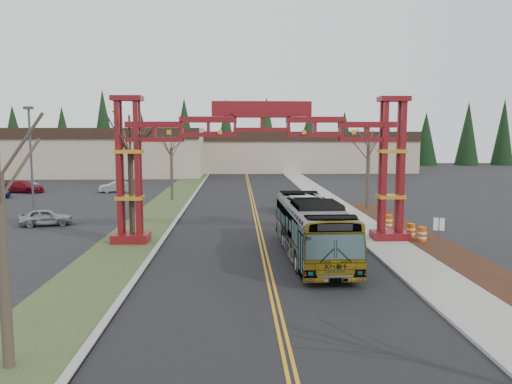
{
  "coord_description": "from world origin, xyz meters",
  "views": [
    {
      "loc": [
        -1.48,
        -12.23,
        6.67
      ],
      "look_at": [
        -0.52,
        13.18,
        3.68
      ],
      "focal_mm": 35.0,
      "sensor_mm": 36.0,
      "label": 1
    }
  ],
  "objects_px": {
    "gateway_arch": "(262,145)",
    "barrel_north": "(388,222)",
    "bare_tree_right_far": "(369,147)",
    "barrel_south": "(422,235)",
    "silver_sedan": "(288,204)",
    "street_sign": "(439,231)",
    "parked_car_near_a": "(46,217)",
    "parked_car_mid_a": "(24,187)",
    "parked_car_far_b": "(19,185)",
    "light_pole_far": "(117,140)",
    "retail_building_west": "(66,151)",
    "retail_building_east": "(299,151)",
    "bare_tree_median_far": "(171,148)",
    "transit_bus": "(312,228)",
    "bare_tree_median_mid": "(130,152)",
    "barrel_mid": "(411,231)",
    "parked_car_far_a": "(116,187)",
    "light_pole_near": "(31,150)"
  },
  "relations": [
    {
      "from": "gateway_arch",
      "to": "barrel_north",
      "type": "xyz_separation_m",
      "value": [
        9.06,
        3.74,
        -5.47
      ]
    },
    {
      "from": "bare_tree_right_far",
      "to": "barrel_south",
      "type": "xyz_separation_m",
      "value": [
        -0.19,
        -13.74,
        -4.96
      ]
    },
    {
      "from": "silver_sedan",
      "to": "barrel_south",
      "type": "bearing_deg",
      "value": -63.31
    },
    {
      "from": "gateway_arch",
      "to": "bare_tree_right_far",
      "type": "bearing_deg",
      "value": 52.58
    },
    {
      "from": "street_sign",
      "to": "barrel_south",
      "type": "xyz_separation_m",
      "value": [
        0.96,
        4.75,
        -1.21
      ]
    },
    {
      "from": "barrel_north",
      "to": "parked_car_near_a",
      "type": "bearing_deg",
      "value": 174.34
    },
    {
      "from": "parked_car_near_a",
      "to": "street_sign",
      "type": "xyz_separation_m",
      "value": [
        24.28,
        -11.59,
        1.09
      ]
    },
    {
      "from": "parked_car_mid_a",
      "to": "parked_car_near_a",
      "type": "bearing_deg",
      "value": -136.4
    },
    {
      "from": "parked_car_far_b",
      "to": "light_pole_far",
      "type": "bearing_deg",
      "value": 167.38
    },
    {
      "from": "retail_building_west",
      "to": "retail_building_east",
      "type": "bearing_deg",
      "value": 11.31
    },
    {
      "from": "silver_sedan",
      "to": "bare_tree_median_far",
      "type": "height_order",
      "value": "bare_tree_median_far"
    },
    {
      "from": "transit_bus",
      "to": "bare_tree_median_far",
      "type": "bearing_deg",
      "value": 112.56
    },
    {
      "from": "retail_building_east",
      "to": "parked_car_near_a",
      "type": "distance_m",
      "value": 61.38
    },
    {
      "from": "bare_tree_median_mid",
      "to": "parked_car_near_a",
      "type": "bearing_deg",
      "value": 142.41
    },
    {
      "from": "gateway_arch",
      "to": "bare_tree_median_far",
      "type": "distance_m",
      "value": 21.0
    },
    {
      "from": "gateway_arch",
      "to": "barrel_mid",
      "type": "xyz_separation_m",
      "value": [
        9.53,
        0.54,
        -5.49
      ]
    },
    {
      "from": "light_pole_far",
      "to": "bare_tree_median_mid",
      "type": "bearing_deg",
      "value": -75.57
    },
    {
      "from": "gateway_arch",
      "to": "parked_car_near_a",
      "type": "distance_m",
      "value": 17.47
    },
    {
      "from": "parked_car_far_a",
      "to": "barrel_mid",
      "type": "bearing_deg",
      "value": 23.25
    },
    {
      "from": "bare_tree_median_mid",
      "to": "barrel_north",
      "type": "distance_m",
      "value": 18.1
    },
    {
      "from": "light_pole_far",
      "to": "barrel_south",
      "type": "distance_m",
      "value": 52.85
    },
    {
      "from": "parked_car_near_a",
      "to": "parked_car_far_a",
      "type": "bearing_deg",
      "value": -13.14
    },
    {
      "from": "silver_sedan",
      "to": "barrel_mid",
      "type": "height_order",
      "value": "silver_sedan"
    },
    {
      "from": "retail_building_east",
      "to": "transit_bus",
      "type": "distance_m",
      "value": 66.4
    },
    {
      "from": "retail_building_east",
      "to": "retail_building_west",
      "type": "bearing_deg",
      "value": -168.69
    },
    {
      "from": "bare_tree_median_mid",
      "to": "street_sign",
      "type": "xyz_separation_m",
      "value": [
        16.85,
        -5.87,
        -3.87
      ]
    },
    {
      "from": "retail_building_west",
      "to": "parked_car_far_a",
      "type": "xyz_separation_m",
      "value": [
        14.6,
        -26.86,
        -3.14
      ]
    },
    {
      "from": "transit_bus",
      "to": "barrel_mid",
      "type": "distance_m",
      "value": 8.43
    },
    {
      "from": "retail_building_east",
      "to": "parked_car_far_b",
      "type": "height_order",
      "value": "retail_building_east"
    },
    {
      "from": "bare_tree_right_far",
      "to": "light_pole_near",
      "type": "bearing_deg",
      "value": 176.51
    },
    {
      "from": "street_sign",
      "to": "barrel_south",
      "type": "height_order",
      "value": "street_sign"
    },
    {
      "from": "silver_sedan",
      "to": "barrel_north",
      "type": "bearing_deg",
      "value": -54.52
    },
    {
      "from": "parked_car_far_b",
      "to": "bare_tree_median_far",
      "type": "xyz_separation_m",
      "value": [
        19.12,
        -9.46,
        4.59
      ]
    },
    {
      "from": "retail_building_west",
      "to": "retail_building_east",
      "type": "relative_size",
      "value": 1.21
    },
    {
      "from": "barrel_north",
      "to": "light_pole_far",
      "type": "bearing_deg",
      "value": 125.37
    },
    {
      "from": "light_pole_near",
      "to": "barrel_mid",
      "type": "height_order",
      "value": "light_pole_near"
    },
    {
      "from": "parked_car_mid_a",
      "to": "barrel_south",
      "type": "bearing_deg",
      "value": -110.62
    },
    {
      "from": "light_pole_near",
      "to": "bare_tree_right_far",
      "type": "bearing_deg",
      "value": -3.49
    },
    {
      "from": "barrel_mid",
      "to": "silver_sedan",
      "type": "bearing_deg",
      "value": 121.26
    },
    {
      "from": "gateway_arch",
      "to": "bare_tree_right_far",
      "type": "relative_size",
      "value": 2.37
    },
    {
      "from": "parked_car_mid_a",
      "to": "barrel_mid",
      "type": "distance_m",
      "value": 44.09
    },
    {
      "from": "parked_car_near_a",
      "to": "light_pole_near",
      "type": "distance_m",
      "value": 10.8
    },
    {
      "from": "transit_bus",
      "to": "light_pole_far",
      "type": "height_order",
      "value": "light_pole_far"
    },
    {
      "from": "light_pole_near",
      "to": "barrel_north",
      "type": "xyz_separation_m",
      "value": [
        28.9,
        -11.15,
        -4.71
      ]
    },
    {
      "from": "parked_car_far_a",
      "to": "parked_car_far_b",
      "type": "relative_size",
      "value": 0.85
    },
    {
      "from": "retail_building_east",
      "to": "light_pole_far",
      "type": "height_order",
      "value": "light_pole_far"
    },
    {
      "from": "parked_car_near_a",
      "to": "barrel_south",
      "type": "bearing_deg",
      "value": -118.19
    },
    {
      "from": "retail_building_west",
      "to": "parked_car_near_a",
      "type": "xyz_separation_m",
      "value": [
        14.56,
        -47.79,
        -3.14
      ]
    },
    {
      "from": "gateway_arch",
      "to": "light_pole_far",
      "type": "height_order",
      "value": "light_pole_far"
    },
    {
      "from": "parked_car_near_a",
      "to": "barrel_mid",
      "type": "distance_m",
      "value": 25.6
    }
  ]
}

